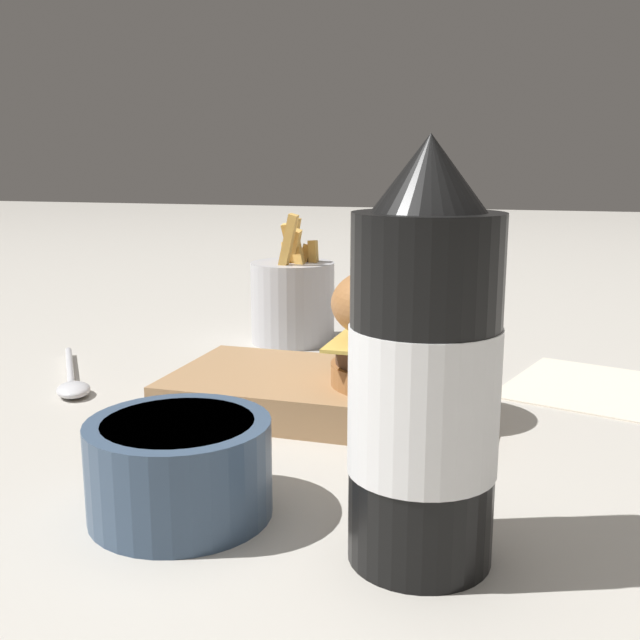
{
  "coord_description": "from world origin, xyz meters",
  "views": [
    {
      "loc": [
        -0.24,
        0.65,
        0.21
      ],
      "look_at": [
        -0.06,
        0.04,
        0.08
      ],
      "focal_mm": 42.0,
      "sensor_mm": 36.0,
      "label": 1
    }
  ],
  "objects_px": {
    "burger": "(391,325)",
    "fries_basket": "(293,300)",
    "side_bowl": "(180,465)",
    "spoon": "(73,382)",
    "ketchup_bottle": "(424,379)",
    "serving_board": "(320,393)"
  },
  "relations": [
    {
      "from": "fries_basket",
      "to": "spoon",
      "type": "distance_m",
      "value": 0.29
    },
    {
      "from": "ketchup_bottle",
      "to": "fries_basket",
      "type": "height_order",
      "value": "ketchup_bottle"
    },
    {
      "from": "burger",
      "to": "spoon",
      "type": "height_order",
      "value": "burger"
    },
    {
      "from": "serving_board",
      "to": "side_bowl",
      "type": "bearing_deg",
      "value": 83.73
    },
    {
      "from": "side_bowl",
      "to": "spoon",
      "type": "xyz_separation_m",
      "value": [
        0.22,
        -0.21,
        -0.03
      ]
    },
    {
      "from": "serving_board",
      "to": "ketchup_bottle",
      "type": "relative_size",
      "value": 1.13
    },
    {
      "from": "side_bowl",
      "to": "ketchup_bottle",
      "type": "bearing_deg",
      "value": 176.79
    },
    {
      "from": "burger",
      "to": "fries_basket",
      "type": "height_order",
      "value": "fries_basket"
    },
    {
      "from": "ketchup_bottle",
      "to": "fries_basket",
      "type": "xyz_separation_m",
      "value": [
        0.23,
        -0.46,
        -0.05
      ]
    },
    {
      "from": "ketchup_bottle",
      "to": "spoon",
      "type": "xyz_separation_m",
      "value": [
        0.38,
        -0.22,
        -0.1
      ]
    },
    {
      "from": "ketchup_bottle",
      "to": "burger",
      "type": "bearing_deg",
      "value": -74.05
    },
    {
      "from": "burger",
      "to": "side_bowl",
      "type": "distance_m",
      "value": 0.23
    },
    {
      "from": "spoon",
      "to": "ketchup_bottle",
      "type": "bearing_deg",
      "value": 23.6
    },
    {
      "from": "fries_basket",
      "to": "spoon",
      "type": "bearing_deg",
      "value": 60.14
    },
    {
      "from": "side_bowl",
      "to": "burger",
      "type": "bearing_deg",
      "value": -112.56
    },
    {
      "from": "burger",
      "to": "ketchup_bottle",
      "type": "distance_m",
      "value": 0.23
    },
    {
      "from": "burger",
      "to": "serving_board",
      "type": "bearing_deg",
      "value": -6.07
    },
    {
      "from": "burger",
      "to": "fries_basket",
      "type": "relative_size",
      "value": 0.64
    },
    {
      "from": "serving_board",
      "to": "fries_basket",
      "type": "bearing_deg",
      "value": -65.78
    },
    {
      "from": "serving_board",
      "to": "fries_basket",
      "type": "relative_size",
      "value": 1.64
    },
    {
      "from": "serving_board",
      "to": "burger",
      "type": "height_order",
      "value": "burger"
    },
    {
      "from": "side_bowl",
      "to": "spoon",
      "type": "height_order",
      "value": "side_bowl"
    }
  ]
}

